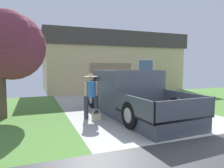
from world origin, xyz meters
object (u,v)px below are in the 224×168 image
(front_yard_tree, at_px, (9,43))
(wheeled_trash_bin, at_px, (150,84))
(pickup_truck, at_px, (128,94))
(person_with_hat, at_px, (91,93))
(house_with_garage, at_px, (109,62))
(handbag, at_px, (96,116))

(front_yard_tree, xyz_separation_m, wheeled_trash_bin, (8.22, 4.14, -2.04))
(pickup_truck, height_order, wheeled_trash_bin, pickup_truck)
(wheeled_trash_bin, bearing_deg, person_with_hat, -136.41)
(house_with_garage, bearing_deg, person_with_hat, -113.88)
(handbag, relative_size, front_yard_tree, 0.10)
(person_with_hat, relative_size, handbag, 4.23)
(person_with_hat, height_order, handbag, person_with_hat)
(pickup_truck, height_order, handbag, pickup_truck)
(front_yard_tree, bearing_deg, house_with_garage, 49.72)
(wheeled_trash_bin, bearing_deg, pickup_truck, -128.80)
(handbag, xyz_separation_m, wheeled_trash_bin, (5.52, 5.61, 0.45))
(handbag, bearing_deg, wheeled_trash_bin, 45.49)
(person_with_hat, distance_m, handbag, 0.82)
(handbag, bearing_deg, front_yard_tree, 151.51)
(wheeled_trash_bin, bearing_deg, house_with_garage, 114.78)
(pickup_truck, xyz_separation_m, person_with_hat, (-1.55, -0.29, 0.12))
(person_with_hat, height_order, front_yard_tree, front_yard_tree)
(person_with_hat, bearing_deg, house_with_garage, 62.39)
(person_with_hat, bearing_deg, pickup_truck, 6.74)
(pickup_truck, xyz_separation_m, wheeled_trash_bin, (4.08, 5.07, -0.19))
(handbag, height_order, house_with_garage, house_with_garage)
(house_with_garage, relative_size, front_yard_tree, 2.80)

